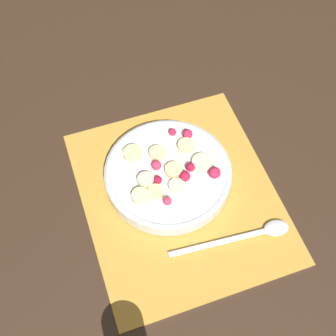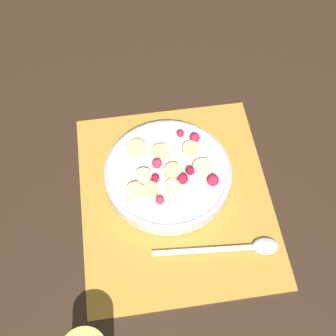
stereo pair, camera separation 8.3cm
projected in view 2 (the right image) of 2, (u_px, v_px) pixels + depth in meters
name	position (u px, v px, depth m)	size (l,w,h in m)	color
ground_plane	(175.00, 198.00, 0.85)	(3.00, 3.00, 0.00)	#382619
placemat	(175.00, 197.00, 0.85)	(0.40, 0.34, 0.01)	gold
fruit_bowl	(168.00, 173.00, 0.85)	(0.23, 0.23, 0.05)	silver
spoon	(243.00, 248.00, 0.79)	(0.04, 0.22, 0.01)	silver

